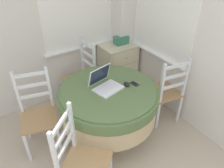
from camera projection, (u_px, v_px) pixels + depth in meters
The scene contains 11 objects.
corner_room_shell at pixel (118, 35), 2.40m from camera, with size 4.10×4.50×2.55m.
round_dining_table at pixel (108, 101), 2.59m from camera, with size 1.17×1.17×0.73m.
laptop at pixel (105, 84), 2.49m from camera, with size 0.37×0.36×0.24m.
computer_mouse at pixel (127, 84), 2.54m from camera, with size 0.06×0.09×0.05m.
cell_phone at pixel (135, 84), 2.57m from camera, with size 0.07×0.12×0.01m.
dining_chair_near_back_window at pixel (81, 76), 3.23m from camera, with size 0.43×0.42×0.99m.
dining_chair_near_right_window at pixel (165, 92), 2.90m from camera, with size 0.47×0.47×0.99m.
dining_chair_camera_near at pixel (81, 162), 2.00m from camera, with size 0.58×0.58×0.99m.
dining_chair_left_flank at pixel (38, 115), 2.54m from camera, with size 0.50×0.50×0.99m.
corner_cabinet at pixel (118, 66), 3.65m from camera, with size 0.56×0.46×0.77m.
storage_box at pixel (121, 40), 3.43m from camera, with size 0.22×0.14×0.12m.
Camera 1 is at (-0.28, -0.25, 2.17)m, focal length 35.00 mm.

